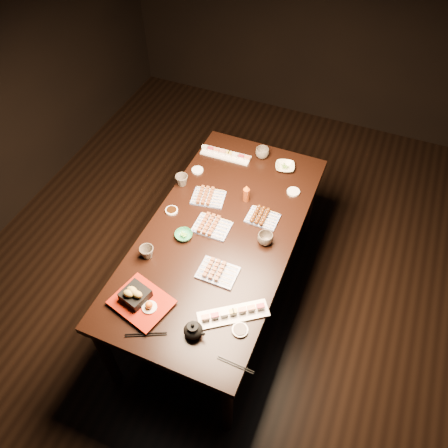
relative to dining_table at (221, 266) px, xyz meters
The scene contains 23 objects.
ground 0.38m from the dining_table, 43.92° to the right, with size 5.00×5.00×0.00m, color black.
dining_table is the anchor object (origin of this frame).
sushi_platter_near 0.70m from the dining_table, 60.51° to the right, with size 0.38×0.11×0.05m, color white, non-canonical shape.
sushi_platter_far 0.82m from the dining_table, 110.13° to the left, with size 0.36×0.10×0.04m, color white, non-canonical shape.
yakitori_plate_center 0.41m from the dining_table, behind, with size 0.22×0.16×0.06m, color #828EB6, non-canonical shape.
yakitori_plate_right 0.51m from the dining_table, 70.33° to the right, with size 0.22×0.16×0.06m, color #828EB6, non-canonical shape.
yakitori_plate_left 0.50m from the dining_table, 129.26° to the left, with size 0.21×0.15×0.05m, color #828EB6, non-canonical shape.
tsukune_plate 0.49m from the dining_table, 44.22° to the left, with size 0.20×0.14×0.05m, color #828EB6, non-canonical shape.
edamame_bowl_green 0.46m from the dining_table, 146.71° to the right, with size 0.11×0.11×0.03m, color #2B8551.
edamame_bowl_cream 0.83m from the dining_table, 74.80° to the left, with size 0.13×0.13×0.03m, color #F6F1C9.
tempura_tray 0.79m from the dining_table, 107.33° to the right, with size 0.31×0.24×0.11m, color black, non-canonical shape.
teacup_near_left 0.63m from the dining_table, 133.75° to the right, with size 0.08×0.08×0.08m, color #534A3F.
teacup_mid_right 0.50m from the dining_table, ahead, with size 0.09×0.09×0.07m, color #534A3F.
teacup_far_left 0.65m from the dining_table, 145.22° to the left, with size 0.08×0.08×0.08m, color #534A3F.
teacup_far_right 0.87m from the dining_table, 89.95° to the left, with size 0.10×0.10×0.08m, color #534A3F.
teapot 0.82m from the dining_table, 78.76° to the right, with size 0.12×0.12×0.10m, color black, non-canonical shape.
condiment_bottle 0.54m from the dining_table, 81.64° to the left, with size 0.04×0.04×0.13m, color maroon.
sauce_dish_west 0.53m from the dining_table, behind, with size 0.08×0.08×0.01m, color white.
sauce_dish_east 0.70m from the dining_table, 57.72° to the left, with size 0.09×0.09×0.02m, color white.
sauce_dish_se 0.78m from the dining_table, 58.56° to the right, with size 0.09×0.09×0.02m, color white.
sauce_dish_nw 0.69m from the dining_table, 129.58° to the left, with size 0.08×0.08×0.01m, color white.
chopsticks_near 0.88m from the dining_table, 96.43° to the right, with size 0.22×0.02×0.01m, color black, non-canonical shape.
chopsticks_se 0.94m from the dining_table, 62.18° to the right, with size 0.20×0.02×0.01m, color black, non-canonical shape.
Camera 1 is at (0.64, -1.54, 2.85)m, focal length 35.00 mm.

